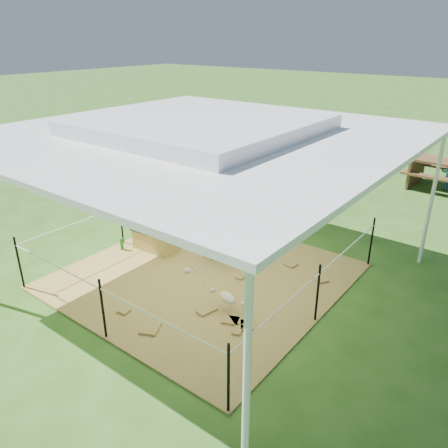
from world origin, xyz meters
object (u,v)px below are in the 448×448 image
Objects in this scene: straw_bale at (156,240)px; pony at (223,243)px; foal at (227,296)px; green_bottle at (122,244)px; picnic_table_near at (444,175)px; woman at (157,207)px.

pony is at bearing 14.37° from straw_bale.
pony is 1.04× the size of foal.
green_bottle is at bearing 96.08° from pony.
foal is 8.68m from picnic_table_near.
woman is (0.10, 0.00, 0.75)m from straw_bale.
woman is at bearing 34.70° from green_bottle.
woman is 1.49m from pony.
woman is 8.56m from picnic_table_near.
pony is 1.61m from foal.
foal is at bearing -7.57° from green_bottle.
picnic_table_near is at bearing 62.29° from green_bottle.
pony reaches higher than foal.
pony is at bearing -104.76° from picnic_table_near.
woman reaches higher than picnic_table_near.
woman is 1.14m from green_bottle.
picnic_table_near is (3.75, 7.73, 0.19)m from straw_bale.
pony is 7.71m from picnic_table_near.
picnic_table_near is at bearing 149.88° from woman.
woman is at bearing 0.00° from straw_bale.
straw_bale reaches higher than green_bottle.
green_bottle is 0.25× the size of pony.
picnic_table_near is at bearing 100.57° from foal.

